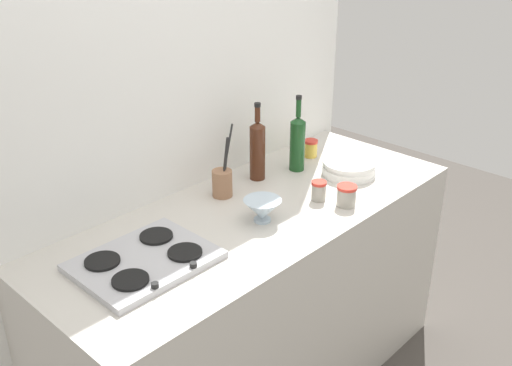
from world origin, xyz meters
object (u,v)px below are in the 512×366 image
Objects in this scene: utensil_crock at (223,182)px; condiment_jar_spare at (319,191)px; condiment_jar_rear at (347,196)px; stovetop_hob at (145,260)px; mixing_bowl at (262,210)px; wine_bottle_leftmost at (297,142)px; wine_bottle_mid_left at (257,149)px; condiment_jar_front at (311,148)px; plate_stack at (349,168)px.

utensil_crock is 3.85× the size of condiment_jar_spare.
condiment_jar_rear is 1.05× the size of condiment_jar_spare.
stovetop_hob is 3.08× the size of mixing_bowl.
mixing_bowl reaches higher than condiment_jar_rear.
stovetop_hob is at bearing -172.12° from wine_bottle_leftmost.
condiment_jar_rear is at bearing -56.53° from utensil_crock.
wine_bottle_mid_left reaches higher than stovetop_hob.
utensil_crock is at bearing 172.98° from wine_bottle_leftmost.
wine_bottle_leftmost is 1.10× the size of utensil_crock.
wine_bottle_leftmost is at bearing -7.02° from utensil_crock.
stovetop_hob is 5.41× the size of condiment_jar_front.
wine_bottle_leftmost is at bearing 7.88° from stovetop_hob.
condiment_jar_front is (0.04, 0.25, 0.01)m from plate_stack.
wine_bottle_leftmost is at bearing -18.13° from wine_bottle_mid_left.
condiment_jar_spare is at bearing 109.11° from condiment_jar_rear.
utensil_crock reaches higher than plate_stack.
plate_stack is 0.25m from wine_bottle_leftmost.
condiment_jar_rear is at bearing -25.59° from mixing_bowl.
utensil_crock reaches higher than mixing_bowl.
utensil_crock is (0.53, 0.18, 0.05)m from stovetop_hob.
condiment_jar_front is 1.00× the size of condiment_jar_spare.
condiment_jar_spare is at bearing -137.04° from condiment_jar_front.
wine_bottle_leftmost is (-0.12, 0.20, 0.10)m from plate_stack.
wine_bottle_leftmost is 0.19m from condiment_jar_front.
wine_bottle_mid_left is 2.38× the size of mixing_bowl.
condiment_jar_front is at bearing -0.03° from utensil_crock.
stovetop_hob is 1.06m from plate_stack.
stovetop_hob is at bearing 176.13° from plate_stack.
utensil_crock reaches higher than condiment_jar_front.
wine_bottle_leftmost is 4.21× the size of condiment_jar_front.
condiment_jar_front is at bearing 80.46° from plate_stack.
utensil_crock is (-0.22, -0.01, -0.07)m from wine_bottle_mid_left.
utensil_crock is 0.39m from condiment_jar_spare.
condiment_jar_rear is (-0.25, -0.17, 0.01)m from plate_stack.
condiment_jar_front reaches higher than stovetop_hob.
plate_stack is 0.26m from condiment_jar_front.
plate_stack is at bearing 33.41° from condiment_jar_rear.
stovetop_hob is 0.57m from utensil_crock.
condiment_jar_rear reaches higher than stovetop_hob.
condiment_jar_spare is at bearing -52.31° from utensil_crock.
stovetop_hob is at bearing -170.70° from condiment_jar_front.
mixing_bowl is 0.27m from utensil_crock.
wine_bottle_mid_left is 0.23m from utensil_crock.
wine_bottle_leftmost reaches higher than wine_bottle_mid_left.
stovetop_hob is 1.12m from condiment_jar_front.
stovetop_hob is at bearing -161.26° from utensil_crock.
utensil_crock is at bearing 154.42° from plate_stack.
condiment_jar_front is 0.45m from condiment_jar_spare.
plate_stack is at bearing -99.54° from condiment_jar_front.
wine_bottle_mid_left is at bearing 3.21° from utensil_crock.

